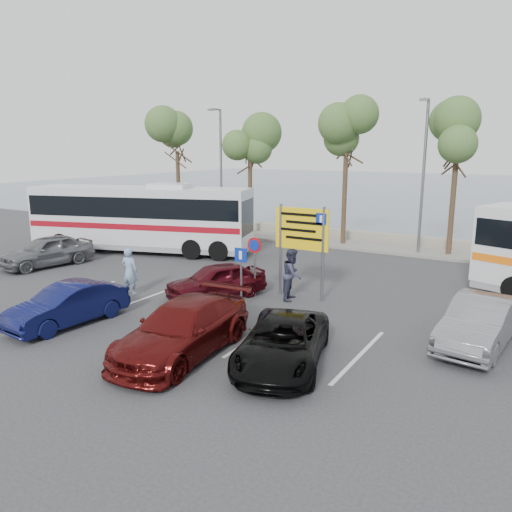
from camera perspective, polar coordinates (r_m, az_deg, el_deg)
The scene contains 23 objects.
ground at distance 17.45m, azimuth -2.56°, elevation -6.86°, with size 120.00×120.00×0.00m, color #303032.
kerb_strip at distance 29.72m, azimuth 12.57°, elevation 1.04°, with size 44.00×2.40×0.15m, color gray.
seawall at distance 31.55m, azimuth 13.76°, elevation 2.04°, with size 48.00×0.80×0.60m, color gray.
sea at distance 74.48m, azimuth 24.14°, elevation 6.82°, with size 140.00×140.00×0.00m, color #465771.
tree_far_left at distance 36.12m, azimuth -9.03°, elevation 13.11°, with size 3.20×3.20×7.60m.
tree_left at distance 32.59m, azimuth -0.69°, elevation 12.78°, with size 3.20×3.20×7.20m.
tree_mid at distance 29.70m, azimuth 10.35°, elevation 13.90°, with size 3.20×3.20×8.00m.
tree_right at distance 28.09m, azimuth 22.08°, elevation 12.33°, with size 3.20×3.20×7.40m.
street_lamp_left at distance 33.31m, azimuth -4.10°, elevation 10.33°, with size 0.45×1.15×8.01m.
street_lamp_right at distance 27.93m, azimuth 18.59°, elevation 9.36°, with size 0.45×1.15×8.01m.
direction_sign at distance 19.05m, azimuth 5.24°, elevation 2.29°, with size 2.20×0.12×3.60m.
sign_no_stop at distance 19.27m, azimuth -0.16°, elevation -0.13°, with size 0.60×0.08×2.35m.
sign_parking at distance 17.77m, azimuth -1.72°, elevation -1.55°, with size 0.50×0.07×2.25m.
lane_markings at distance 17.33m, azimuth -7.57°, elevation -7.08°, with size 12.02×4.20×0.01m, color silver, non-canonical shape.
coach_bus_left at distance 28.47m, azimuth -13.04°, elevation 4.01°, with size 12.53×6.14×3.84m.
car_silver_a at distance 26.53m, azimuth -22.78°, elevation 0.54°, with size 1.79×4.46×1.52m, color slate.
car_blue at distance 17.57m, azimuth -20.72°, elevation -5.24°, with size 1.42×4.06×1.34m, color #0F1346.
car_maroon at distance 14.26m, azimuth -8.36°, elevation -8.25°, with size 2.09×5.13×1.49m, color #550F0E.
car_red at distance 19.42m, azimuth -4.58°, elevation -2.81°, with size 1.59×3.96×1.35m, color #450912.
suv_black at distance 13.53m, azimuth 3.08°, elevation -9.82°, with size 2.09×4.53×1.26m, color black.
car_silver_b at distance 16.07m, azimuth 24.21°, elevation -6.93°, with size 1.54×4.41×1.45m, color gray.
pedestrian_near at distance 20.27m, azimuth -14.25°, elevation -1.72°, with size 0.69×0.45×1.89m, color #819BBB.
pedestrian_far at distance 19.06m, azimuth 4.17°, elevation -2.09°, with size 0.97×0.75×1.99m, color #31344A.
Camera 1 is at (9.17, -13.70, 5.72)m, focal length 35.00 mm.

